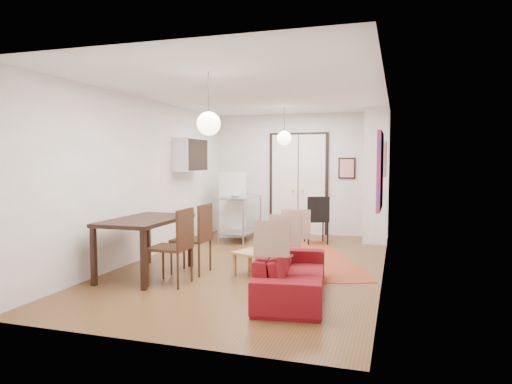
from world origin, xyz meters
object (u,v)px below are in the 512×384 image
(fridge, at_px, (233,204))
(dining_chair_far, at_px, (174,239))
(kitchen_counter, at_px, (240,211))
(dining_table, at_px, (146,225))
(dining_chair_near, at_px, (194,232))
(sofa, at_px, (292,272))
(black_side_chair, at_px, (317,215))
(coffee_table, at_px, (261,256))

(fridge, relative_size, dining_chair_far, 1.36)
(kitchen_counter, height_order, dining_table, kitchen_counter)
(kitchen_counter, height_order, dining_chair_near, dining_chair_near)
(sofa, relative_size, black_side_chair, 2.04)
(sofa, xyz_separation_m, coffee_table, (-0.65, 0.73, 0.02))
(coffee_table, bearing_deg, dining_table, -167.44)
(coffee_table, height_order, fridge, fridge)
(dining_chair_far, bearing_deg, dining_chair_near, 179.74)
(dining_chair_near, height_order, black_side_chair, dining_chair_near)
(dining_table, bearing_deg, kitchen_counter, 84.09)
(dining_table, height_order, dining_chair_far, dining_chair_far)
(fridge, relative_size, dining_table, 0.93)
(sofa, distance_m, fridge, 4.85)
(coffee_table, distance_m, dining_chair_far, 1.35)
(dining_table, bearing_deg, dining_chair_far, -21.51)
(sofa, relative_size, coffee_table, 2.16)
(coffee_table, height_order, dining_table, dining_table)
(kitchen_counter, height_order, black_side_chair, black_side_chair)
(dining_chair_near, bearing_deg, fridge, -170.60)
(kitchen_counter, distance_m, black_side_chair, 1.71)
(black_side_chair, bearing_deg, dining_table, 37.40)
(coffee_table, relative_size, dining_chair_far, 0.88)
(sofa, xyz_separation_m, fridge, (-2.38, 4.20, 0.44))
(fridge, xyz_separation_m, black_side_chair, (2.03, -0.29, -0.15))
(dining_chair_far, bearing_deg, coffee_table, 118.26)
(black_side_chair, bearing_deg, sofa, 72.41)
(dining_chair_near, distance_m, dining_chair_far, 0.70)
(sofa, height_order, coffee_table, sofa)
(dining_table, bearing_deg, sofa, -8.07)
(coffee_table, xyz_separation_m, black_side_chair, (0.30, 3.18, 0.28))
(sofa, distance_m, coffee_table, 0.98)
(sofa, height_order, black_side_chair, black_side_chair)
(kitchen_counter, relative_size, dining_chair_far, 1.17)
(coffee_table, height_order, kitchen_counter, kitchen_counter)
(kitchen_counter, bearing_deg, black_side_chair, 5.59)
(coffee_table, relative_size, dining_chair_near, 0.88)
(sofa, xyz_separation_m, dining_chair_near, (-1.80, 0.80, 0.34))
(sofa, relative_size, dining_table, 1.30)
(fridge, distance_m, dining_chair_far, 4.14)
(sofa, height_order, dining_chair_near, dining_chair_near)
(sofa, bearing_deg, dining_table, 73.93)
(sofa, height_order, dining_chair_far, dining_chair_far)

